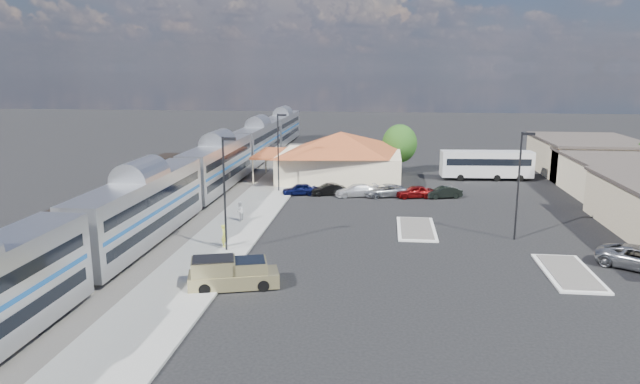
# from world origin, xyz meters

# --- Properties ---
(ground) EXTENTS (280.00, 280.00, 0.00)m
(ground) POSITION_xyz_m (0.00, 0.00, 0.00)
(ground) COLOR black
(ground) RESTS_ON ground
(railbed) EXTENTS (16.00, 100.00, 0.12)m
(railbed) POSITION_xyz_m (-21.00, 8.00, 0.06)
(railbed) COLOR #4C4944
(railbed) RESTS_ON ground
(platform) EXTENTS (5.50, 92.00, 0.18)m
(platform) POSITION_xyz_m (-12.00, 6.00, 0.09)
(platform) COLOR gray
(platform) RESTS_ON ground
(passenger_train) EXTENTS (3.00, 104.00, 5.55)m
(passenger_train) POSITION_xyz_m (-18.00, 15.90, 2.87)
(passenger_train) COLOR silver
(passenger_train) RESTS_ON ground
(freight_cars) EXTENTS (2.80, 46.00, 4.00)m
(freight_cars) POSITION_xyz_m (-24.00, 11.36, 1.93)
(freight_cars) COLOR black
(freight_cars) RESTS_ON ground
(station_depot) EXTENTS (18.35, 12.24, 6.20)m
(station_depot) POSITION_xyz_m (-4.56, 24.00, 3.13)
(station_depot) COLOR beige
(station_depot) RESTS_ON ground
(traffic_island_south) EXTENTS (3.30, 7.50, 0.21)m
(traffic_island_south) POSITION_xyz_m (4.00, 2.00, 0.10)
(traffic_island_south) COLOR silver
(traffic_island_south) RESTS_ON ground
(traffic_island_north) EXTENTS (3.30, 7.50, 0.21)m
(traffic_island_north) POSITION_xyz_m (14.00, -8.00, 0.10)
(traffic_island_north) COLOR silver
(traffic_island_north) RESTS_ON ground
(lamp_plat_s) EXTENTS (1.08, 0.25, 9.00)m
(lamp_plat_s) POSITION_xyz_m (-10.90, -6.00, 5.34)
(lamp_plat_s) COLOR black
(lamp_plat_s) RESTS_ON ground
(lamp_plat_n) EXTENTS (1.08, 0.25, 9.00)m
(lamp_plat_n) POSITION_xyz_m (-10.90, 16.00, 5.34)
(lamp_plat_n) COLOR black
(lamp_plat_n) RESTS_ON ground
(lamp_lot) EXTENTS (1.08, 0.25, 9.00)m
(lamp_lot) POSITION_xyz_m (12.10, 0.00, 5.34)
(lamp_lot) COLOR black
(lamp_lot) RESTS_ON ground
(tree_depot) EXTENTS (4.71, 4.71, 6.63)m
(tree_depot) POSITION_xyz_m (3.00, 30.00, 4.02)
(tree_depot) COLOR #382314
(tree_depot) RESTS_ON ground
(pickup_truck) EXTENTS (6.14, 3.63, 2.00)m
(pickup_truck) POSITION_xyz_m (-8.50, -13.12, 0.95)
(pickup_truck) COLOR tan
(pickup_truck) RESTS_ON ground
(coach_bus) EXTENTS (11.61, 3.30, 3.68)m
(coach_bus) POSITION_xyz_m (13.98, 26.46, 2.12)
(coach_bus) COLOR white
(coach_bus) RESTS_ON ground
(person_a) EXTENTS (0.51, 0.71, 1.81)m
(person_a) POSITION_xyz_m (-11.37, -5.26, 1.08)
(person_a) COLOR gold
(person_a) RESTS_ON platform
(person_b) EXTENTS (0.84, 1.00, 1.83)m
(person_b) POSITION_xyz_m (-12.11, 2.47, 1.10)
(person_b) COLOR silver
(person_b) RESTS_ON platform
(parked_car_a) EXTENTS (4.13, 2.56, 1.31)m
(parked_car_a) POSITION_xyz_m (-8.41, 14.78, 0.66)
(parked_car_a) COLOR #0D1242
(parked_car_a) RESTS_ON ground
(parked_car_b) EXTENTS (4.15, 2.58, 1.29)m
(parked_car_b) POSITION_xyz_m (-5.21, 15.08, 0.65)
(parked_car_b) COLOR black
(parked_car_b) RESTS_ON ground
(parked_car_c) EXTENTS (5.09, 3.29, 1.37)m
(parked_car_c) POSITION_xyz_m (-2.01, 14.78, 0.69)
(parked_car_c) COLOR white
(parked_car_c) RESTS_ON ground
(parked_car_d) EXTENTS (5.41, 3.77, 1.37)m
(parked_car_d) POSITION_xyz_m (1.19, 15.08, 0.69)
(parked_car_d) COLOR gray
(parked_car_d) RESTS_ON ground
(parked_car_e) EXTENTS (4.33, 2.61, 1.38)m
(parked_car_e) POSITION_xyz_m (4.39, 14.78, 0.69)
(parked_car_e) COLOR maroon
(parked_car_e) RESTS_ON ground
(parked_car_f) EXTENTS (4.18, 2.45, 1.30)m
(parked_car_f) POSITION_xyz_m (7.59, 15.08, 0.65)
(parked_car_f) COLOR black
(parked_car_f) RESTS_ON ground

